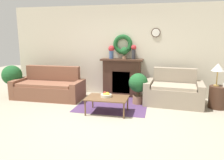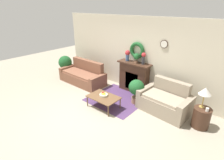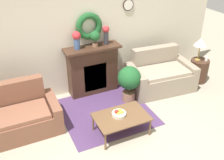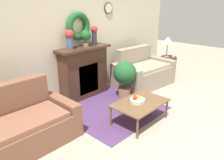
{
  "view_description": "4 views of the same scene",
  "coord_description": "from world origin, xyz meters",
  "px_view_note": "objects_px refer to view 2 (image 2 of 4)",
  "views": [
    {
      "loc": [
        1.24,
        -4.08,
        1.78
      ],
      "look_at": [
        0.02,
        1.47,
        0.64
      ],
      "focal_mm": 35.0,
      "sensor_mm": 36.0,
      "label": 1
    },
    {
      "loc": [
        3.37,
        -2.8,
        3.03
      ],
      "look_at": [
        0.02,
        1.18,
        0.78
      ],
      "focal_mm": 28.0,
      "sensor_mm": 36.0,
      "label": 2
    },
    {
      "loc": [
        -1.69,
        -2.66,
        3.31
      ],
      "look_at": [
        0.09,
        1.17,
        0.9
      ],
      "focal_mm": 42.0,
      "sensor_mm": 36.0,
      "label": 3
    },
    {
      "loc": [
        -2.78,
        -1.29,
        2.04
      ],
      "look_at": [
        -0.0,
        1.32,
        0.66
      ],
      "focal_mm": 35.0,
      "sensor_mm": 36.0,
      "label": 4
    }
  ],
  "objects_px": {
    "fireplace": "(134,77)",
    "loveseat_right": "(165,101)",
    "side_table_by_loveseat": "(201,118)",
    "fruit_bowl": "(104,95)",
    "table_lamp": "(205,92)",
    "vase_on_mantel_right": "(144,58)",
    "potted_plant_floor_by_couch": "(65,63)",
    "vase_on_mantel_left": "(128,55)",
    "potted_plant_on_mantel": "(136,57)",
    "potted_plant_floor_by_loveseat": "(136,89)",
    "mug": "(207,110)",
    "coffee_table": "(103,98)",
    "couch_left": "(83,76)"
  },
  "relations": [
    {
      "from": "couch_left",
      "to": "coffee_table",
      "type": "bearing_deg",
      "value": -24.33
    },
    {
      "from": "fruit_bowl",
      "to": "vase_on_mantel_left",
      "type": "bearing_deg",
      "value": 98.03
    },
    {
      "from": "mug",
      "to": "vase_on_mantel_right",
      "type": "distance_m",
      "value": 2.55
    },
    {
      "from": "potted_plant_floor_by_couch",
      "to": "vase_on_mantel_left",
      "type": "bearing_deg",
      "value": 12.98
    },
    {
      "from": "table_lamp",
      "to": "vase_on_mantel_left",
      "type": "relative_size",
      "value": 1.45
    },
    {
      "from": "vase_on_mantel_left",
      "to": "potted_plant_floor_by_couch",
      "type": "bearing_deg",
      "value": -167.02
    },
    {
      "from": "couch_left",
      "to": "loveseat_right",
      "type": "height_order",
      "value": "loveseat_right"
    },
    {
      "from": "fruit_bowl",
      "to": "table_lamp",
      "type": "xyz_separation_m",
      "value": [
        2.62,
        0.95,
        0.59
      ]
    },
    {
      "from": "potted_plant_floor_by_couch",
      "to": "loveseat_right",
      "type": "bearing_deg",
      "value": 1.74
    },
    {
      "from": "coffee_table",
      "to": "vase_on_mantel_right",
      "type": "relative_size",
      "value": 2.35
    },
    {
      "from": "side_table_by_loveseat",
      "to": "mug",
      "type": "distance_m",
      "value": 0.35
    },
    {
      "from": "loveseat_right",
      "to": "coffee_table",
      "type": "height_order",
      "value": "loveseat_right"
    },
    {
      "from": "vase_on_mantel_left",
      "to": "potted_plant_floor_by_couch",
      "type": "xyz_separation_m",
      "value": [
        -2.94,
        -0.68,
        -0.76
      ]
    },
    {
      "from": "side_table_by_loveseat",
      "to": "vase_on_mantel_right",
      "type": "height_order",
      "value": "vase_on_mantel_right"
    },
    {
      "from": "couch_left",
      "to": "potted_plant_floor_by_couch",
      "type": "distance_m",
      "value": 1.26
    },
    {
      "from": "fireplace",
      "to": "potted_plant_on_mantel",
      "type": "distance_m",
      "value": 0.78
    },
    {
      "from": "loveseat_right",
      "to": "potted_plant_floor_by_couch",
      "type": "relative_size",
      "value": 1.68
    },
    {
      "from": "loveseat_right",
      "to": "coffee_table",
      "type": "relative_size",
      "value": 1.6
    },
    {
      "from": "potted_plant_floor_by_couch",
      "to": "side_table_by_loveseat",
      "type": "bearing_deg",
      "value": 0.25
    },
    {
      "from": "potted_plant_floor_by_loveseat",
      "to": "vase_on_mantel_left",
      "type": "bearing_deg",
      "value": 141.49
    },
    {
      "from": "vase_on_mantel_right",
      "to": "potted_plant_on_mantel",
      "type": "distance_m",
      "value": 0.27
    },
    {
      "from": "coffee_table",
      "to": "potted_plant_floor_by_couch",
      "type": "bearing_deg",
      "value": 163.92
    },
    {
      "from": "fireplace",
      "to": "loveseat_right",
      "type": "bearing_deg",
      "value": -19.5
    },
    {
      "from": "mug",
      "to": "potted_plant_floor_by_couch",
      "type": "relative_size",
      "value": 0.11
    },
    {
      "from": "vase_on_mantel_right",
      "to": "potted_plant_floor_by_couch",
      "type": "relative_size",
      "value": 0.45
    },
    {
      "from": "side_table_by_loveseat",
      "to": "potted_plant_floor_by_couch",
      "type": "distance_m",
      "value": 5.84
    },
    {
      "from": "fireplace",
      "to": "potted_plant_floor_by_couch",
      "type": "distance_m",
      "value": 3.33
    },
    {
      "from": "potted_plant_on_mantel",
      "to": "potted_plant_floor_by_loveseat",
      "type": "height_order",
      "value": "potted_plant_on_mantel"
    },
    {
      "from": "potted_plant_floor_by_loveseat",
      "to": "table_lamp",
      "type": "bearing_deg",
      "value": 2.96
    },
    {
      "from": "vase_on_mantel_right",
      "to": "potted_plant_on_mantel",
      "type": "relative_size",
      "value": 1.19
    },
    {
      "from": "fruit_bowl",
      "to": "vase_on_mantel_left",
      "type": "relative_size",
      "value": 0.67
    },
    {
      "from": "table_lamp",
      "to": "fruit_bowl",
      "type": "bearing_deg",
      "value": -160.11
    },
    {
      "from": "fireplace",
      "to": "table_lamp",
      "type": "distance_m",
      "value": 2.62
    },
    {
      "from": "vase_on_mantel_left",
      "to": "potted_plant_on_mantel",
      "type": "bearing_deg",
      "value": -2.87
    },
    {
      "from": "table_lamp",
      "to": "mug",
      "type": "height_order",
      "value": "table_lamp"
    },
    {
      "from": "side_table_by_loveseat",
      "to": "fruit_bowl",
      "type": "bearing_deg",
      "value": -161.35
    },
    {
      "from": "loveseat_right",
      "to": "side_table_by_loveseat",
      "type": "height_order",
      "value": "loveseat_right"
    },
    {
      "from": "vase_on_mantel_left",
      "to": "vase_on_mantel_right",
      "type": "height_order",
      "value": "vase_on_mantel_right"
    },
    {
      "from": "loveseat_right",
      "to": "table_lamp",
      "type": "distance_m",
      "value": 1.24
    },
    {
      "from": "potted_plant_on_mantel",
      "to": "vase_on_mantel_left",
      "type": "bearing_deg",
      "value": 177.13
    },
    {
      "from": "mug",
      "to": "fruit_bowl",
      "type": "bearing_deg",
      "value": -163.44
    },
    {
      "from": "vase_on_mantel_right",
      "to": "potted_plant_floor_by_couch",
      "type": "height_order",
      "value": "vase_on_mantel_right"
    },
    {
      "from": "table_lamp",
      "to": "vase_on_mantel_right",
      "type": "xyz_separation_m",
      "value": [
        -2.17,
        0.61,
        0.35
      ]
    },
    {
      "from": "fireplace",
      "to": "loveseat_right",
      "type": "distance_m",
      "value": 1.6
    },
    {
      "from": "fireplace",
      "to": "potted_plant_floor_by_couch",
      "type": "height_order",
      "value": "fireplace"
    },
    {
      "from": "fruit_bowl",
      "to": "mug",
      "type": "height_order",
      "value": "mug"
    },
    {
      "from": "side_table_by_loveseat",
      "to": "potted_plant_on_mantel",
      "type": "height_order",
      "value": "potted_plant_on_mantel"
    },
    {
      "from": "potted_plant_floor_by_loveseat",
      "to": "vase_on_mantel_right",
      "type": "bearing_deg",
      "value": 107.34
    },
    {
      "from": "table_lamp",
      "to": "mug",
      "type": "xyz_separation_m",
      "value": [
        0.16,
        -0.12,
        -0.41
      ]
    },
    {
      "from": "coffee_table",
      "to": "potted_plant_floor_by_loveseat",
      "type": "bearing_deg",
      "value": 54.42
    }
  ]
}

